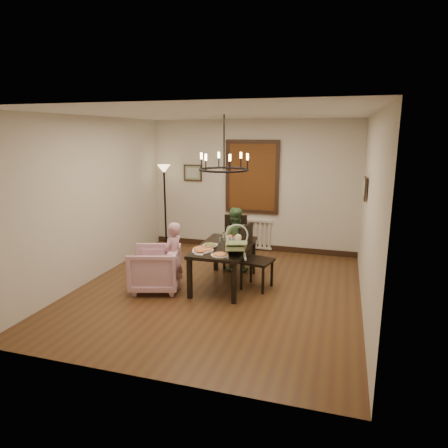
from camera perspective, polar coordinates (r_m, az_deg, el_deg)
The scene contains 17 objects.
room_shell at distance 6.58m, azimuth -0.05°, elevation 3.09°, with size 4.51×5.00×2.81m.
dining_table at distance 6.65m, azimuth 0.00°, elevation -3.81°, with size 0.84×1.49×0.69m.
chair_far at distance 7.60m, azimuth 1.54°, elevation -2.56°, with size 0.43×0.43×0.99m, color black, non-canonical shape.
chair_right at distance 6.57m, azimuth 4.76°, elevation -4.77°, with size 0.47×0.47×1.06m, color black, non-canonical shape.
armchair at distance 6.64m, azimuth -9.86°, elevation -6.31°, with size 0.77×0.79×0.71m, color #E8B1CC.
elderly_woman at distance 6.49m, azimuth -7.28°, elevation -5.58°, with size 0.35×0.23×0.95m, color #CE91A2.
seated_man at distance 7.42m, azimuth 1.43°, elevation -2.94°, with size 0.48×0.38×0.99m, color #4A7344.
baby_bouncer at distance 6.07m, azimuth 1.72°, elevation -3.00°, with size 0.37×0.51×0.33m, color #B8DC98, non-canonical shape.
salad_bowl at distance 6.48m, azimuth -1.99°, elevation -3.16°, with size 0.29×0.29×0.07m, color white.
pizza_platter at distance 6.37m, azimuth -3.00°, elevation -3.61°, with size 0.34×0.34×0.04m, color tan.
drinking_glass at distance 6.62m, azimuth -0.38°, elevation -2.48°, with size 0.07×0.07×0.15m, color silver.
window_blinds at distance 8.56m, azimuth 4.03°, elevation 6.71°, with size 1.00×0.03×1.40m, color #593011.
radiator at distance 8.80m, azimuth 3.93°, elevation -1.39°, with size 0.92×0.12×0.62m, color silver, non-canonical shape.
picture_back at distance 8.95m, azimuth -4.48°, elevation 7.30°, with size 0.42×0.03×0.36m, color black.
picture_right at distance 6.80m, azimuth 19.51°, elevation 4.81°, with size 0.42×0.03×0.36m, color black.
floor_lamp at distance 8.98m, azimuth -8.41°, elevation 2.38°, with size 0.30×0.30×1.80m, color black, non-canonical shape.
chandelier at distance 6.39m, azimuth 0.00°, elevation 7.78°, with size 0.80×0.80×0.04m, color black.
Camera 1 is at (1.87, -5.84, 2.53)m, focal length 32.00 mm.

